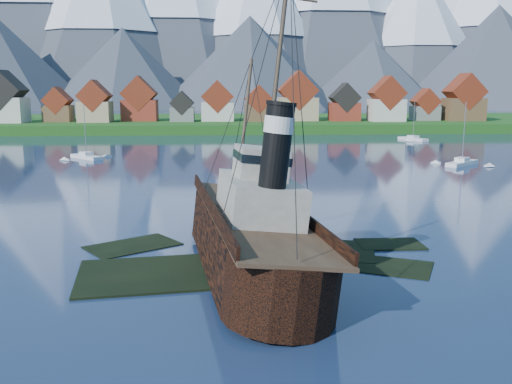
{
  "coord_description": "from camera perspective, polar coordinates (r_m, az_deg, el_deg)",
  "views": [
    {
      "loc": [
        -0.62,
        -45.76,
        14.56
      ],
      "look_at": [
        2.48,
        6.0,
        5.0
      ],
      "focal_mm": 40.0,
      "sensor_mm": 36.0,
      "label": 1
    }
  ],
  "objects": [
    {
      "name": "ground",
      "position": [
        48.02,
        -2.55,
        -7.21
      ],
      "size": [
        1400.0,
        1400.0,
        0.0
      ],
      "primitive_type": "plane",
      "color": "#1A2B4B",
      "rests_on": "ground"
    },
    {
      "name": "shoal",
      "position": [
        50.23,
        -0.55,
        -6.82
      ],
      "size": [
        31.71,
        21.24,
        1.14
      ],
      "color": "black",
      "rests_on": "ground"
    },
    {
      "name": "shore_bank",
      "position": [
        216.25,
        -3.28,
        6.57
      ],
      "size": [
        600.0,
        80.0,
        3.2
      ],
      "primitive_type": "cube",
      "color": "#194513",
      "rests_on": "ground"
    },
    {
      "name": "seawall",
      "position": [
        178.35,
        -3.23,
        5.75
      ],
      "size": [
        600.0,
        2.5,
        2.0
      ],
      "primitive_type": "cube",
      "color": "#3F3D38",
      "rests_on": "ground"
    },
    {
      "name": "town",
      "position": [
        200.67,
        -12.9,
        8.6
      ],
      "size": [
        250.96,
        16.69,
        17.3
      ],
      "color": "maroon",
      "rests_on": "ground"
    },
    {
      "name": "mountains",
      "position": [
        532.3,
        -3.6,
        18.5
      ],
      "size": [
        965.0,
        340.0,
        205.0
      ],
      "color": "#2D333D",
      "rests_on": "ground"
    },
    {
      "name": "tugboat_wreck",
      "position": [
        46.92,
        -0.91,
        -3.68
      ],
      "size": [
        7.27,
        31.32,
        24.82
      ],
      "rotation": [
        0.0,
        0.11,
        0.13
      ],
      "color": "black",
      "rests_on": "ground"
    },
    {
      "name": "sailboat_c",
      "position": [
        123.1,
        -16.59,
        3.34
      ],
      "size": [
        7.84,
        8.04,
        11.58
      ],
      "rotation": [
        0.0,
        0.0,
        0.76
      ],
      "color": "white",
      "rests_on": "ground"
    },
    {
      "name": "sailboat_d",
      "position": [
        114.8,
        19.91,
        2.68
      ],
      "size": [
        8.33,
        7.73,
        12.42
      ],
      "rotation": [
        0.0,
        0.0,
        -0.85
      ],
      "color": "white",
      "rests_on": "ground"
    },
    {
      "name": "sailboat_e",
      "position": [
        165.26,
        15.42,
        5.1
      ],
      "size": [
        6.27,
        9.71,
        11.15
      ],
      "rotation": [
        0.0,
        0.0,
        0.44
      ],
      "color": "white",
      "rests_on": "ground"
    }
  ]
}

